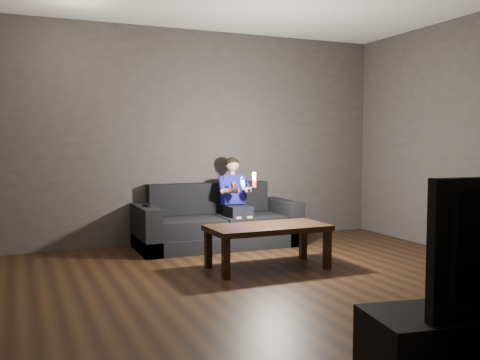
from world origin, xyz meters
name	(u,v)px	position (x,y,z in m)	size (l,w,h in m)	color
floor	(293,289)	(0.00, 0.00, 0.00)	(5.00, 5.00, 0.00)	black
back_wall	(201,137)	(0.00, 2.50, 1.35)	(5.00, 0.04, 2.70)	#35312E
sofa	(217,226)	(0.07, 2.08, 0.25)	(1.97, 0.85, 0.76)	black
child	(235,194)	(0.29, 2.03, 0.65)	(0.41, 0.50, 1.01)	black
wii_remote_red	(254,180)	(0.37, 1.64, 0.84)	(0.06, 0.07, 0.18)	red
nunchuk_white	(242,183)	(0.22, 1.65, 0.81)	(0.08, 0.10, 0.16)	white
wii_remote_black	(147,206)	(-0.82, 2.01, 0.55)	(0.07, 0.14, 0.03)	black
coffee_table	(268,231)	(0.14, 0.79, 0.38)	(1.22, 0.63, 0.44)	black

